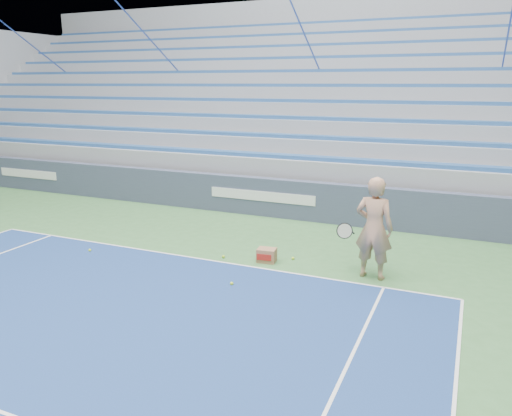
# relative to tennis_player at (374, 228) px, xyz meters

# --- Properties ---
(sponsor_barrier) EXTENTS (30.00, 0.32, 1.10)m
(sponsor_barrier) POSITION_rel_tennis_player_xyz_m (-3.78, 3.55, -0.46)
(sponsor_barrier) COLOR #3C445B
(sponsor_barrier) RESTS_ON ground
(bleachers) EXTENTS (31.00, 9.15, 7.30)m
(bleachers) POSITION_rel_tennis_player_xyz_m (-3.79, 9.27, 1.35)
(bleachers) COLOR #919399
(bleachers) RESTS_ON ground
(tennis_player) EXTENTS (1.00, 0.90, 2.02)m
(tennis_player) POSITION_rel_tennis_player_xyz_m (0.00, 0.00, 0.00)
(tennis_player) COLOR tan
(tennis_player) RESTS_ON ground
(ball_box) EXTENTS (0.43, 0.35, 0.30)m
(ball_box) POSITION_rel_tennis_player_xyz_m (-2.23, -0.02, -0.86)
(ball_box) COLOR #916546
(ball_box) RESTS_ON ground
(tennis_ball_0) EXTENTS (0.07, 0.07, 0.07)m
(tennis_ball_0) POSITION_rel_tennis_player_xyz_m (-1.75, 0.33, -0.98)
(tennis_ball_0) COLOR #BEE42E
(tennis_ball_0) RESTS_ON ground
(tennis_ball_1) EXTENTS (0.07, 0.07, 0.07)m
(tennis_ball_1) POSITION_rel_tennis_player_xyz_m (-2.35, -1.47, -0.98)
(tennis_ball_1) COLOR #BEE42E
(tennis_ball_1) RESTS_ON ground
(tennis_ball_2) EXTENTS (0.07, 0.07, 0.07)m
(tennis_ball_2) POSITION_rel_tennis_player_xyz_m (-3.19, -0.18, -0.98)
(tennis_ball_2) COLOR #BEE42E
(tennis_ball_2) RESTS_ON ground
(tennis_ball_3) EXTENTS (0.07, 0.07, 0.07)m
(tennis_ball_3) POSITION_rel_tennis_player_xyz_m (-6.17, -1.01, -0.98)
(tennis_ball_3) COLOR #BEE42E
(tennis_ball_3) RESTS_ON ground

